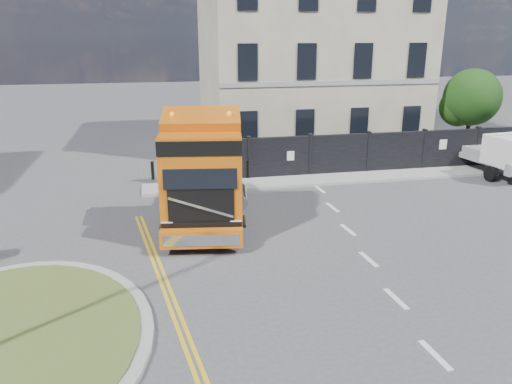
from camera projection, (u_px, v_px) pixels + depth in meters
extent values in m
plane|color=#424244|center=(273.00, 262.00, 15.23)|extent=(120.00, 120.00, 0.00)
cube|color=black|center=(349.00, 154.00, 24.48)|extent=(18.00, 0.25, 2.00)
cube|color=silver|center=(501.00, 147.00, 26.13)|extent=(2.60, 0.12, 2.00)
cube|color=beige|center=(306.00, 53.00, 30.10)|extent=(12.00, 10.00, 11.00)
cylinder|color=#382619|center=(468.00, 132.00, 28.87)|extent=(0.24, 0.24, 2.40)
sphere|color=black|center=(472.00, 97.00, 28.26)|extent=(3.20, 3.20, 3.20)
sphere|color=black|center=(459.00, 107.00, 28.72)|extent=(2.20, 2.20, 2.20)
cube|color=gray|center=(355.00, 178.00, 23.93)|extent=(20.00, 1.60, 0.12)
cube|color=black|center=(206.00, 197.00, 18.79)|extent=(3.45, 6.81, 0.47)
cube|color=#C45B0D|center=(202.00, 173.00, 16.63)|extent=(2.95, 3.04, 2.89)
cube|color=#C45B0D|center=(202.00, 132.00, 17.30)|extent=(2.69, 1.30, 1.45)
cube|color=black|center=(200.00, 172.00, 15.24)|extent=(2.26, 0.39, 1.09)
cube|color=#C45B0D|center=(202.00, 238.00, 15.56)|extent=(2.61, 0.73, 0.57)
cylinder|color=black|center=(169.00, 230.00, 16.29)|extent=(0.48, 1.11, 1.07)
cylinder|color=gray|center=(169.00, 230.00, 16.29)|extent=(0.45, 0.64, 0.59)
cylinder|color=black|center=(237.00, 229.00, 16.42)|extent=(0.48, 1.11, 1.07)
cylinder|color=gray|center=(237.00, 229.00, 16.42)|extent=(0.45, 0.64, 0.59)
cylinder|color=black|center=(179.00, 195.00, 19.78)|extent=(0.48, 1.11, 1.07)
cylinder|color=gray|center=(179.00, 195.00, 19.78)|extent=(0.45, 0.64, 0.59)
cylinder|color=black|center=(235.00, 194.00, 19.91)|extent=(0.48, 1.11, 1.07)
cylinder|color=gray|center=(235.00, 194.00, 19.91)|extent=(0.45, 0.64, 0.59)
cylinder|color=black|center=(181.00, 186.00, 20.96)|extent=(0.48, 1.11, 1.07)
cylinder|color=gray|center=(181.00, 186.00, 20.96)|extent=(0.45, 0.64, 0.59)
cylinder|color=black|center=(234.00, 185.00, 21.08)|extent=(0.48, 1.11, 1.07)
cylinder|color=gray|center=(234.00, 185.00, 21.08)|extent=(0.45, 0.64, 0.59)
cube|color=gray|center=(489.00, 157.00, 25.01)|extent=(2.62, 5.27, 0.26)
cylinder|color=black|center=(491.00, 174.00, 23.45)|extent=(0.26, 0.74, 0.74)
cylinder|color=black|center=(452.00, 158.00, 26.40)|extent=(0.26, 0.74, 0.74)
cylinder|color=black|center=(486.00, 156.00, 26.79)|extent=(0.26, 0.74, 0.74)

